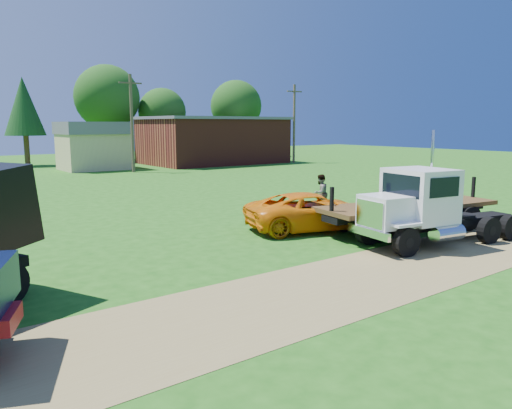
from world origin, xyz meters
TOP-DOWN VIEW (x-y plane):
  - ground at (0.00, 0.00)m, footprint 140.00×140.00m
  - dirt_track at (0.00, 0.00)m, footprint 120.00×4.20m
  - white_semi_tractor at (2.73, 1.43)m, footprint 7.18×3.38m
  - orange_pickup at (1.48, 5.88)m, footprint 6.25×4.25m
  - flatbed_trailer at (4.60, 3.34)m, footprint 8.44×3.71m
  - spectator_b at (4.90, 8.92)m, footprint 1.07×0.91m
  - brick_building at (18.00, 40.00)m, footprint 15.40×10.40m
  - tan_shed at (4.00, 40.00)m, footprint 6.20×5.40m
  - utility_poles at (6.00, 35.00)m, footprint 42.20×0.28m
  - tree_row at (3.50, 50.09)m, footprint 57.78×12.53m

SIDE VIEW (x-z plane):
  - ground at x=0.00m, z-range 0.00..0.00m
  - dirt_track at x=0.00m, z-range 0.00..0.01m
  - orange_pickup at x=1.48m, z-range 0.00..1.59m
  - flatbed_trailer at x=4.60m, z-range -0.15..1.94m
  - spectator_b at x=4.90m, z-range 0.00..1.93m
  - white_semi_tractor at x=2.73m, z-range -0.67..3.57m
  - tan_shed at x=4.00m, z-range 0.07..4.77m
  - brick_building at x=18.00m, z-range 0.01..5.31m
  - utility_poles at x=6.00m, z-range 0.21..9.21m
  - tree_row at x=3.50m, z-range 1.14..12.74m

